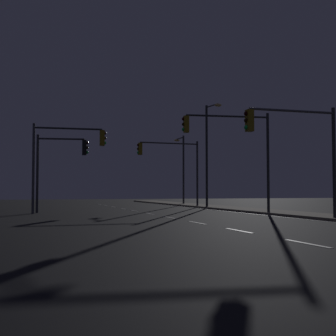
{
  "coord_description": "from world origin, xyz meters",
  "views": [
    {
      "loc": [
        -6.85,
        -1.31,
        1.36
      ],
      "look_at": [
        0.86,
        24.08,
        2.67
      ],
      "focal_mm": 49.23,
      "sensor_mm": 36.0,
      "label": 1
    }
  ],
  "objects_px": {
    "traffic_light_far_center": "(66,150)",
    "traffic_light_mid_right": "(232,140)",
    "traffic_light_overhead_east": "(61,158)",
    "street_lamp_median": "(209,146)",
    "traffic_light_mid_left": "(171,159)",
    "street_lamp_far_end": "(182,162)",
    "traffic_light_far_right": "(295,138)"
  },
  "relations": [
    {
      "from": "traffic_light_overhead_east",
      "to": "street_lamp_far_end",
      "type": "xyz_separation_m",
      "value": [
        12.28,
        12.68,
        0.73
      ]
    },
    {
      "from": "traffic_light_mid_right",
      "to": "street_lamp_far_end",
      "type": "height_order",
      "value": "street_lamp_far_end"
    },
    {
      "from": "traffic_light_overhead_east",
      "to": "traffic_light_far_center",
      "type": "height_order",
      "value": "traffic_light_far_center"
    },
    {
      "from": "traffic_light_mid_right",
      "to": "street_lamp_median",
      "type": "height_order",
      "value": "street_lamp_median"
    },
    {
      "from": "traffic_light_overhead_east",
      "to": "street_lamp_median",
      "type": "bearing_deg",
      "value": 17.35
    },
    {
      "from": "traffic_light_far_center",
      "to": "street_lamp_far_end",
      "type": "xyz_separation_m",
      "value": [
        12.05,
        14.0,
        0.33
      ]
    },
    {
      "from": "traffic_light_overhead_east",
      "to": "traffic_light_far_right",
      "type": "relative_size",
      "value": 0.97
    },
    {
      "from": "traffic_light_mid_left",
      "to": "street_lamp_median",
      "type": "distance_m",
      "value": 3.45
    },
    {
      "from": "traffic_light_far_right",
      "to": "traffic_light_far_center",
      "type": "relative_size",
      "value": 0.94
    },
    {
      "from": "traffic_light_far_center",
      "to": "traffic_light_mid_right",
      "type": "distance_m",
      "value": 9.84
    },
    {
      "from": "traffic_light_mid_left",
      "to": "traffic_light_far_center",
      "type": "distance_m",
      "value": 11.48
    },
    {
      "from": "street_lamp_median",
      "to": "traffic_light_mid_left",
      "type": "bearing_deg",
      "value": 133.12
    },
    {
      "from": "traffic_light_mid_right",
      "to": "street_lamp_far_end",
      "type": "distance_m",
      "value": 18.14
    },
    {
      "from": "street_lamp_far_end",
      "to": "traffic_light_mid_right",
      "type": "bearing_deg",
      "value": -99.59
    },
    {
      "from": "traffic_light_mid_right",
      "to": "street_lamp_far_end",
      "type": "bearing_deg",
      "value": 80.41
    },
    {
      "from": "traffic_light_mid_left",
      "to": "street_lamp_far_end",
      "type": "height_order",
      "value": "street_lamp_far_end"
    },
    {
      "from": "traffic_light_far_right",
      "to": "traffic_light_mid_right",
      "type": "bearing_deg",
      "value": 91.38
    },
    {
      "from": "traffic_light_far_right",
      "to": "traffic_light_far_center",
      "type": "bearing_deg",
      "value": 132.06
    },
    {
      "from": "street_lamp_median",
      "to": "street_lamp_far_end",
      "type": "bearing_deg",
      "value": 84.28
    },
    {
      "from": "traffic_light_mid_left",
      "to": "traffic_light_overhead_east",
      "type": "relative_size",
      "value": 1.09
    },
    {
      "from": "traffic_light_far_center",
      "to": "street_lamp_far_end",
      "type": "bearing_deg",
      "value": 49.27
    },
    {
      "from": "traffic_light_far_center",
      "to": "traffic_light_overhead_east",
      "type": "bearing_deg",
      "value": 99.96
    },
    {
      "from": "traffic_light_mid_left",
      "to": "traffic_light_far_right",
      "type": "xyz_separation_m",
      "value": [
        0.33,
        -17.48,
        -0.22
      ]
    },
    {
      "from": "traffic_light_overhead_east",
      "to": "street_lamp_far_end",
      "type": "relative_size",
      "value": 0.75
    },
    {
      "from": "traffic_light_mid_right",
      "to": "street_lamp_far_end",
      "type": "relative_size",
      "value": 0.88
    },
    {
      "from": "traffic_light_overhead_east",
      "to": "traffic_light_mid_right",
      "type": "distance_m",
      "value": 10.66
    },
    {
      "from": "street_lamp_far_end",
      "to": "traffic_light_far_center",
      "type": "bearing_deg",
      "value": -130.73
    },
    {
      "from": "traffic_light_mid_right",
      "to": "traffic_light_mid_left",
      "type": "bearing_deg",
      "value": 90.89
    },
    {
      "from": "traffic_light_mid_left",
      "to": "street_lamp_far_end",
      "type": "xyz_separation_m",
      "value": [
        3.19,
        6.7,
        0.18
      ]
    },
    {
      "from": "traffic_light_mid_left",
      "to": "traffic_light_far_right",
      "type": "bearing_deg",
      "value": -88.93
    },
    {
      "from": "traffic_light_far_center",
      "to": "traffic_light_mid_left",
      "type": "bearing_deg",
      "value": 39.5
    },
    {
      "from": "street_lamp_far_end",
      "to": "street_lamp_median",
      "type": "bearing_deg",
      "value": -95.72
    }
  ]
}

